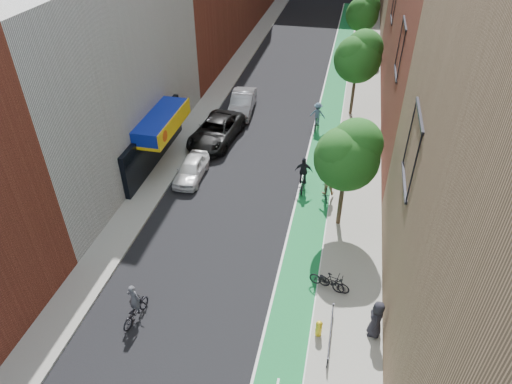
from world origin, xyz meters
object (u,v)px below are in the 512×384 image
Objects in this scene: parked_car_silver at (242,103)px; pedestrian at (376,319)px; cyclist_lane_mid at (303,178)px; cyclist_lane_far at (317,117)px; cyclist_lane_near at (327,184)px; parked_car_white at (191,169)px; cyclist_lead at (135,308)px; parked_car_black at (216,131)px; fire_hydrant at (319,328)px.

pedestrian reaches higher than parked_car_silver.
cyclist_lane_far is at bearing -90.97° from cyclist_lane_mid.
cyclist_lane_far is 1.11× the size of pedestrian.
cyclist_lane_near is at bearing -57.84° from parked_car_silver.
cyclist_lane_far reaches higher than parked_car_silver.
parked_car_white is 2.07× the size of pedestrian.
parked_car_white is at bearing 1.52° from cyclist_lane_mid.
cyclist_lane_near reaches higher than parked_car_silver.
pedestrian reaches higher than cyclist_lead.
cyclist_lane_mid reaches higher than parked_car_white.
cyclist_lane_near is (8.64, -0.38, 0.36)m from parked_car_white.
cyclist_lead is 0.90× the size of cyclist_lane_mid.
parked_car_black is 7.14× the size of fire_hydrant.
fire_hydrant is at bearing 100.07° from cyclist_lane_mid.
cyclist_lane_far is at bearing -98.01° from cyclist_lead.
cyclist_lane_near reaches higher than fire_hydrant.
pedestrian is 2.28× the size of fire_hydrant.
cyclist_lead reaches higher than parked_car_black.
parked_car_silver is 5.91× the size of fire_hydrant.
parked_car_black is 9.96m from cyclist_lane_near.
parked_car_black is 17.84m from fire_hydrant.
parked_car_silver is (0.72, 5.02, -0.01)m from parked_car_black.
fire_hydrant is at bearing -166.03° from cyclist_lead.
parked_car_black is 3.13× the size of pedestrian.
parked_car_black is 2.99× the size of cyclist_lead.
cyclist_lane_mid is at bearing 101.04° from fire_hydrant.
fire_hydrant is at bearing 84.07° from cyclist_lane_near.
parked_car_white is 8.66m from cyclist_lane_near.
parked_car_silver is 12.90m from cyclist_lane_near.
cyclist_lane_far is at bearing 32.34° from parked_car_black.
cyclist_lane_mid is 2.64× the size of fire_hydrant.
cyclist_lane_near reaches higher than cyclist_lane_mid.
pedestrian is at bearing 13.79° from fire_hydrant.
pedestrian is at bearing 112.36° from cyclist_lane_mid.
parked_car_silver is 11.47m from cyclist_lane_mid.
cyclist_lane_mid is at bearing -61.79° from parked_car_silver.
pedestrian is at bearing -46.95° from parked_car_black.
cyclist_lead is 10.40m from pedestrian.
parked_car_black is at bearing -102.68° from parked_car_silver.
cyclist_lead is at bearing -84.82° from parked_car_white.
parked_car_black reaches higher than parked_car_silver.
cyclist_lead reaches higher than parked_car_silver.
cyclist_lane_near reaches higher than cyclist_lead.
cyclist_lane_near is at bearing 93.41° from fire_hydrant.
parked_car_white is at bearing -99.91° from parked_car_silver.
pedestrian reaches higher than parked_car_black.
fire_hydrant is at bearing -72.38° from parked_car_silver.
parked_car_white is 15.20m from pedestrian.
parked_car_black is at bearing -77.64° from cyclist_lead.
parked_car_white is 4.72× the size of fire_hydrant.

